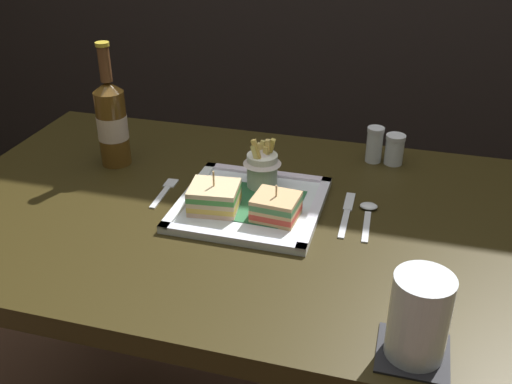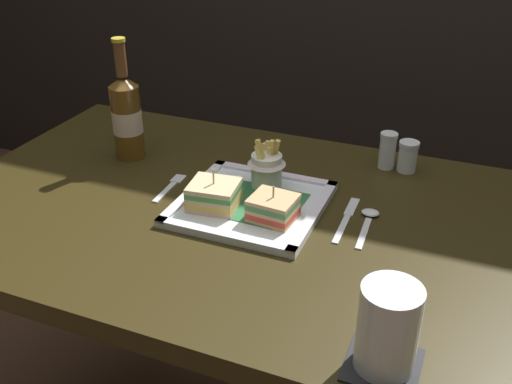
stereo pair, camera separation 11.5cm
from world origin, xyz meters
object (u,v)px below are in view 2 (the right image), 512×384
Objects in this scene: sandwich_half_right at (273,208)px; water_glass at (387,333)px; fries_cup at (267,164)px; spoon at (369,218)px; beer_bottle at (127,116)px; sandwich_half_left at (214,195)px; dining_table at (261,258)px; fork at (171,186)px; square_plate at (251,204)px; pepper_shaker at (407,158)px; knife at (347,218)px; salt_shaker at (387,153)px.

sandwich_half_right is 0.70× the size of water_glass.
fries_cup is 0.79× the size of spoon.
water_glass is at bearing -32.76° from beer_bottle.
dining_table is at bearing 17.18° from sandwich_half_left.
fork is (-0.22, 0.03, 0.11)m from dining_table.
beer_bottle reaches higher than water_glass.
fries_cup reaches higher than dining_table.
fries_cup is at bearing 87.55° from square_plate.
fries_cup is 1.59× the size of pepper_shaker.
square_plate is 0.38m from beer_bottle.
fries_cup is at bearing -5.85° from beer_bottle.
knife is at bearing -13.83° from fries_cup.
salt_shaker is at bearing 100.89° from water_glass.
spoon is at bearing -7.28° from beer_bottle.
square_plate reaches higher than spoon.
square_plate is 2.19× the size of fork.
sandwich_half_left is 0.12m from sandwich_half_right.
spoon reaches higher than knife.
fries_cup is (-0.06, 0.11, 0.03)m from sandwich_half_right.
salt_shaker is at bearing 180.00° from pepper_shaker.
spoon is (0.23, -0.04, -0.06)m from fries_cup.
water_glass is (0.30, -0.31, 0.17)m from dining_table.
square_plate is 2.75× the size of sandwich_half_left.
salt_shaker is at bearing 44.22° from fries_cup.
beer_bottle is 0.59m from salt_shaker.
water_glass is 1.00× the size of fork.
water_glass reaches higher than dining_table.
spoon is at bearing 10.84° from knife.
fork is at bearing 173.16° from dining_table.
dining_table is 0.12m from square_plate.
beer_bottle is (-0.41, 0.15, 0.07)m from sandwich_half_right.
fries_cup is at bearing 60.57° from sandwich_half_left.
sandwich_half_left reaches higher than sandwich_half_right.
beer_bottle is at bearing 161.79° from dining_table.
beer_bottle is 2.17× the size of fork.
beer_bottle is 0.56m from knife.
dining_table is 0.40m from pepper_shaker.
spoon is 0.25m from pepper_shaker.
fries_cup is at bearing -135.78° from salt_shaker.
sandwich_half_left is 0.58× the size of knife.
water_glass is (0.33, -0.40, -0.00)m from fries_cup.
pepper_shaker is at bearing 58.29° from sandwich_half_right.
square_plate is 2.19× the size of water_glass.
square_plate reaches higher than dining_table.
sandwich_half_right reaches higher than knife.
water_glass is (0.68, -0.44, -0.04)m from beer_bottle.
square_plate is 0.08m from sandwich_half_left.
water_glass reaches higher than pepper_shaker.
sandwich_half_right is 1.27× the size of pepper_shaker.
knife is 0.25m from salt_shaker.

